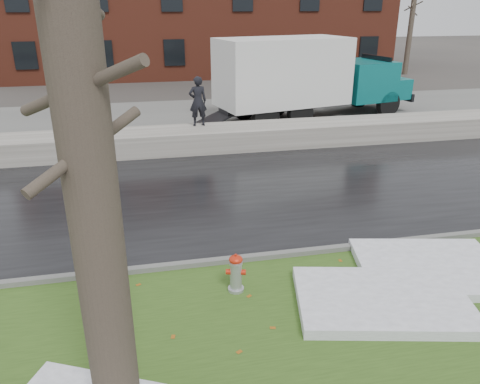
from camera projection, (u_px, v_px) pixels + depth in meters
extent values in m
plane|color=#47423D|center=(295.00, 286.00, 8.39)|extent=(120.00, 120.00, 0.00)
cube|color=#2E4918|center=(320.00, 329.00, 7.25)|extent=(60.00, 4.50, 0.04)
cube|color=black|center=(242.00, 193.00, 12.46)|extent=(60.00, 7.00, 0.03)
cube|color=slate|center=(201.00, 120.00, 20.17)|extent=(60.00, 9.00, 0.03)
cube|color=slate|center=(279.00, 255.00, 9.27)|extent=(60.00, 0.15, 0.14)
cube|color=#ACA69D|center=(217.00, 138.00, 16.14)|extent=(60.00, 1.60, 0.75)
cylinder|color=brown|center=(79.00, 28.00, 29.59)|extent=(0.36, 0.36, 6.50)
cylinder|color=brown|center=(77.00, 11.00, 29.24)|extent=(0.84, 1.62, 0.73)
cylinder|color=brown|center=(78.00, 22.00, 29.46)|extent=(1.40, 0.61, 0.63)
cylinder|color=brown|center=(411.00, 26.00, 31.98)|extent=(0.36, 0.36, 6.50)
cylinder|color=brown|center=(413.00, 11.00, 31.62)|extent=(0.84, 1.62, 0.73)
cylinder|color=brown|center=(412.00, 20.00, 31.84)|extent=(1.40, 0.61, 0.63)
cylinder|color=#A7AAAF|center=(236.00, 275.00, 8.08)|extent=(0.25, 0.25, 0.62)
ellipsoid|color=red|center=(236.00, 260.00, 7.97)|extent=(0.29, 0.29, 0.14)
cylinder|color=red|center=(236.00, 255.00, 7.94)|extent=(0.05, 0.05, 0.04)
cylinder|color=red|center=(228.00, 272.00, 8.07)|extent=(0.11, 0.12, 0.10)
cylinder|color=red|center=(243.00, 272.00, 8.05)|extent=(0.11, 0.12, 0.10)
cylinder|color=#A7AAAF|center=(236.00, 268.00, 8.18)|extent=(0.14, 0.12, 0.12)
cylinder|color=brown|center=(87.00, 159.00, 4.43)|extent=(0.70, 0.70, 6.62)
cylinder|color=brown|center=(78.00, 88.00, 4.18)|extent=(1.30, 1.18, 0.69)
cylinder|color=brown|center=(86.00, 149.00, 4.40)|extent=(1.08, 1.02, 0.59)
cube|color=black|center=(307.00, 104.00, 20.26)|extent=(7.95, 2.71, 0.22)
cube|color=silver|center=(283.00, 72.00, 19.22)|extent=(5.76, 3.59, 2.67)
cube|color=#0B6869|center=(362.00, 80.00, 21.03)|extent=(2.74, 2.82, 1.68)
cube|color=#0B6869|center=(386.00, 87.00, 21.73)|extent=(1.64, 2.39, 0.89)
cube|color=black|center=(376.00, 66.00, 21.07)|extent=(0.51, 1.95, 0.89)
cube|color=black|center=(209.00, 121.00, 18.62)|extent=(1.91, 1.53, 0.67)
cylinder|color=black|center=(388.00, 104.00, 20.79)|extent=(1.13, 0.53, 1.09)
cylinder|color=black|center=(359.00, 96.00, 22.55)|extent=(1.13, 0.53, 1.09)
cylinder|color=black|center=(300.00, 113.00, 19.04)|extent=(1.13, 0.53, 1.09)
cylinder|color=black|center=(276.00, 104.00, 20.79)|extent=(1.13, 0.53, 1.09)
cylinder|color=black|center=(266.00, 117.00, 18.43)|extent=(1.13, 0.53, 1.09)
cylinder|color=black|center=(243.00, 107.00, 20.18)|extent=(1.13, 0.53, 1.09)
imported|color=black|center=(198.00, 101.00, 15.96)|extent=(0.65, 0.45, 1.69)
cube|color=white|center=(429.00, 268.00, 8.75)|extent=(2.96, 2.50, 0.16)
cube|color=white|center=(382.00, 300.00, 7.77)|extent=(3.13, 2.37, 0.18)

